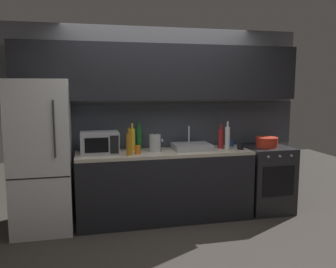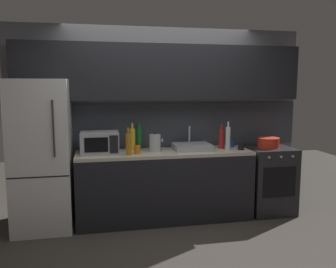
{
  "view_description": "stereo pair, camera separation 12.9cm",
  "coord_description": "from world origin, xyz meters",
  "px_view_note": "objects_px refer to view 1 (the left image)",
  "views": [
    {
      "loc": [
        -0.95,
        -3.37,
        1.72
      ],
      "look_at": [
        0.04,
        0.9,
        1.12
      ],
      "focal_mm": 37.25,
      "sensor_mm": 36.0,
      "label": 1
    },
    {
      "loc": [
        -0.82,
        -3.4,
        1.72
      ],
      "look_at": [
        0.04,
        0.9,
        1.12
      ],
      "focal_mm": 37.25,
      "sensor_mm": 36.0,
      "label": 2
    }
  ],
  "objects_px": {
    "oven_range": "(267,179)",
    "mug_orange": "(138,150)",
    "wine_bottle_amber": "(129,144)",
    "wine_bottle_yellow": "(132,139)",
    "wine_bottle_green": "(139,138)",
    "refrigerator": "(42,156)",
    "kettle": "(155,143)",
    "cooking_pot": "(267,142)",
    "wine_bottle_white": "(227,138)",
    "wine_bottle_red": "(221,138)",
    "mug_dark": "(240,146)",
    "microwave": "(100,143)",
    "mug_blue": "(230,143)"
  },
  "relations": [
    {
      "from": "refrigerator",
      "to": "oven_range",
      "type": "distance_m",
      "value": 2.98
    },
    {
      "from": "microwave",
      "to": "mug_dark",
      "type": "bearing_deg",
      "value": -3.7
    },
    {
      "from": "wine_bottle_amber",
      "to": "cooking_pot",
      "type": "xyz_separation_m",
      "value": [
        1.91,
        0.18,
        -0.07
      ]
    },
    {
      "from": "oven_range",
      "to": "wine_bottle_yellow",
      "type": "bearing_deg",
      "value": 176.77
    },
    {
      "from": "wine_bottle_white",
      "to": "kettle",
      "type": "bearing_deg",
      "value": 175.46
    },
    {
      "from": "wine_bottle_amber",
      "to": "mug_orange",
      "type": "xyz_separation_m",
      "value": [
        0.11,
        0.06,
        -0.09
      ]
    },
    {
      "from": "wine_bottle_green",
      "to": "mug_orange",
      "type": "distance_m",
      "value": 0.35
    },
    {
      "from": "wine_bottle_yellow",
      "to": "wine_bottle_amber",
      "type": "bearing_deg",
      "value": -105.33
    },
    {
      "from": "mug_orange",
      "to": "cooking_pot",
      "type": "xyz_separation_m",
      "value": [
        1.8,
        0.11,
        0.01
      ]
    },
    {
      "from": "oven_range",
      "to": "mug_dark",
      "type": "height_order",
      "value": "mug_dark"
    },
    {
      "from": "kettle",
      "to": "refrigerator",
      "type": "bearing_deg",
      "value": -179.71
    },
    {
      "from": "refrigerator",
      "to": "kettle",
      "type": "height_order",
      "value": "refrigerator"
    },
    {
      "from": "wine_bottle_white",
      "to": "mug_blue",
      "type": "distance_m",
      "value": 0.29
    },
    {
      "from": "wine_bottle_yellow",
      "to": "cooking_pot",
      "type": "bearing_deg",
      "value": -3.23
    },
    {
      "from": "wine_bottle_red",
      "to": "mug_dark",
      "type": "distance_m",
      "value": 0.28
    },
    {
      "from": "kettle",
      "to": "mug_orange",
      "type": "distance_m",
      "value": 0.28
    },
    {
      "from": "wine_bottle_yellow",
      "to": "wine_bottle_white",
      "type": "bearing_deg",
      "value": -7.98
    },
    {
      "from": "microwave",
      "to": "wine_bottle_yellow",
      "type": "xyz_separation_m",
      "value": [
        0.41,
        0.08,
        0.02
      ]
    },
    {
      "from": "wine_bottle_green",
      "to": "mug_dark",
      "type": "height_order",
      "value": "wine_bottle_green"
    },
    {
      "from": "oven_range",
      "to": "wine_bottle_green",
      "type": "height_order",
      "value": "wine_bottle_green"
    },
    {
      "from": "mug_blue",
      "to": "kettle",
      "type": "bearing_deg",
      "value": -171.92
    },
    {
      "from": "wine_bottle_red",
      "to": "wine_bottle_green",
      "type": "relative_size",
      "value": 0.89
    },
    {
      "from": "oven_range",
      "to": "mug_orange",
      "type": "xyz_separation_m",
      "value": [
        -1.82,
        -0.11,
        0.5
      ]
    },
    {
      "from": "wine_bottle_yellow",
      "to": "cooking_pot",
      "type": "relative_size",
      "value": 1.21
    },
    {
      "from": "kettle",
      "to": "wine_bottle_green",
      "type": "bearing_deg",
      "value": 129.83
    },
    {
      "from": "wine_bottle_white",
      "to": "wine_bottle_red",
      "type": "relative_size",
      "value": 1.14
    },
    {
      "from": "microwave",
      "to": "wine_bottle_green",
      "type": "distance_m",
      "value": 0.55
    },
    {
      "from": "refrigerator",
      "to": "mug_orange",
      "type": "height_order",
      "value": "refrigerator"
    },
    {
      "from": "wine_bottle_amber",
      "to": "wine_bottle_yellow",
      "type": "relative_size",
      "value": 0.93
    },
    {
      "from": "wine_bottle_yellow",
      "to": "wine_bottle_red",
      "type": "height_order",
      "value": "wine_bottle_yellow"
    },
    {
      "from": "mug_blue",
      "to": "mug_orange",
      "type": "bearing_deg",
      "value": -168.33
    },
    {
      "from": "wine_bottle_red",
      "to": "mug_dark",
      "type": "bearing_deg",
      "value": -32.98
    },
    {
      "from": "wine_bottle_yellow",
      "to": "wine_bottle_green",
      "type": "distance_m",
      "value": 0.15
    },
    {
      "from": "oven_range",
      "to": "wine_bottle_amber",
      "type": "distance_m",
      "value": 2.02
    },
    {
      "from": "kettle",
      "to": "mug_dark",
      "type": "bearing_deg",
      "value": -5.39
    },
    {
      "from": "mug_blue",
      "to": "cooking_pot",
      "type": "bearing_deg",
      "value": -19.18
    },
    {
      "from": "kettle",
      "to": "mug_dark",
      "type": "relative_size",
      "value": 2.73
    },
    {
      "from": "wine_bottle_red",
      "to": "mug_orange",
      "type": "xyz_separation_m",
      "value": [
        -1.14,
        -0.16,
        -0.08
      ]
    },
    {
      "from": "wine_bottle_amber",
      "to": "wine_bottle_yellow",
      "type": "distance_m",
      "value": 0.29
    },
    {
      "from": "wine_bottle_red",
      "to": "mug_blue",
      "type": "xyz_separation_m",
      "value": [
        0.19,
        0.12,
        -0.09
      ]
    },
    {
      "from": "refrigerator",
      "to": "cooking_pot",
      "type": "bearing_deg",
      "value": 0.0
    },
    {
      "from": "wine_bottle_white",
      "to": "wine_bottle_green",
      "type": "bearing_deg",
      "value": 165.69
    },
    {
      "from": "refrigerator",
      "to": "kettle",
      "type": "relative_size",
      "value": 7.43
    },
    {
      "from": "oven_range",
      "to": "mug_blue",
      "type": "xyz_separation_m",
      "value": [
        -0.49,
        0.16,
        0.5
      ]
    },
    {
      "from": "microwave",
      "to": "wine_bottle_amber",
      "type": "xyz_separation_m",
      "value": [
        0.34,
        -0.19,
        0.0
      ]
    },
    {
      "from": "wine_bottle_amber",
      "to": "mug_dark",
      "type": "relative_size",
      "value": 3.76
    },
    {
      "from": "wine_bottle_yellow",
      "to": "mug_orange",
      "type": "bearing_deg",
      "value": -81.09
    },
    {
      "from": "wine_bottle_amber",
      "to": "wine_bottle_red",
      "type": "height_order",
      "value": "wine_bottle_amber"
    },
    {
      "from": "wine_bottle_green",
      "to": "microwave",
      "type": "bearing_deg",
      "value": -158.66
    },
    {
      "from": "microwave",
      "to": "kettle",
      "type": "height_order",
      "value": "microwave"
    }
  ]
}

